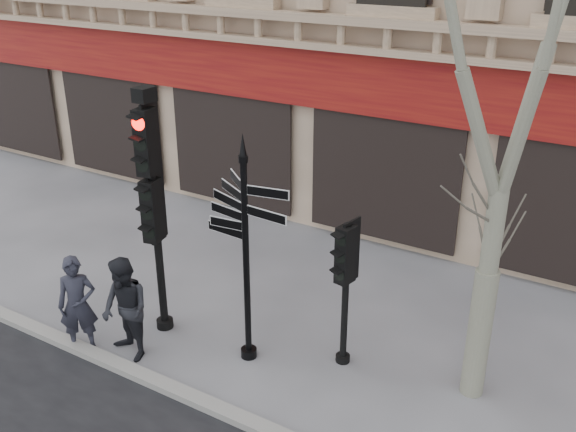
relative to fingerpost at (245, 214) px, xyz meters
The scene contains 8 objects.
ground 2.57m from the fingerpost, 14.41° to the left, with size 80.00×80.00×0.00m, color #57565B.
kerb 2.85m from the fingerpost, 83.23° to the right, with size 80.00×0.25×0.12m, color gray.
fingerpost is the anchor object (origin of this frame).
traffic_signal_main 1.77m from the fingerpost, behind, with size 0.53×0.43×4.28m.
traffic_signal_secondary 1.77m from the fingerpost, 26.37° to the left, with size 0.45×0.36×2.44m.
plane_tree 4.72m from the fingerpost, 16.71° to the left, with size 3.04×3.04×8.07m.
pedestrian_a 3.28m from the fingerpost, 153.29° to the right, with size 0.62×0.41×1.71m, color #22222D.
pedestrian_b 2.58m from the fingerpost, 149.47° to the right, with size 0.86×0.67×1.77m, color black.
Camera 1 is at (4.94, -7.21, 6.39)m, focal length 40.00 mm.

